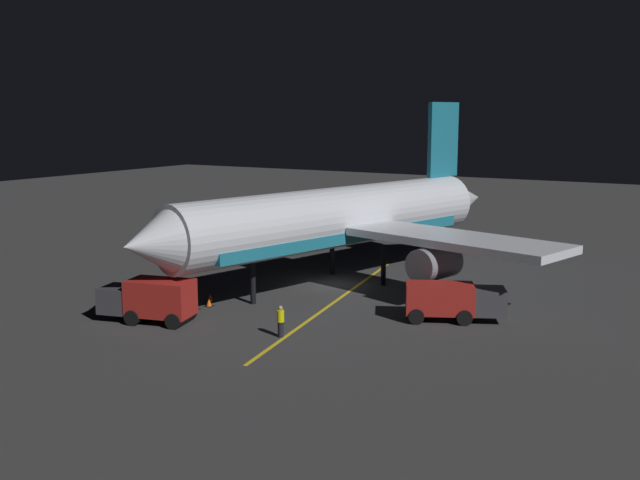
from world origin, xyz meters
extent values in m
cube|color=#323233|center=(0.00, 0.00, -0.10)|extent=(180.00, 180.00, 0.20)
cube|color=gold|center=(-2.33, 4.00, 0.00)|extent=(4.73, 25.89, 0.01)
cylinder|color=silver|center=(0.00, 0.00, 4.79)|extent=(10.89, 27.13, 4.18)
cube|color=teal|center=(0.00, 0.00, 3.64)|extent=(9.66, 23.17, 0.75)
cone|color=silver|center=(3.75, 14.25, 4.79)|extent=(4.81, 4.27, 4.09)
cone|color=silver|center=(-3.91, -14.85, 4.79)|extent=(4.91, 5.80, 3.76)
cube|color=teal|center=(-3.17, -12.07, 9.83)|extent=(1.26, 3.57, 5.90)
cube|color=silver|center=(-9.22, 1.03, 4.16)|extent=(14.94, 8.25, 0.50)
cylinder|color=slate|center=(-8.23, 2.01, 2.76)|extent=(2.84, 3.63, 2.10)
cube|color=silver|center=(8.54, -3.64, 4.16)|extent=(14.94, 8.25, 0.50)
cylinder|color=slate|center=(8.16, -2.30, 2.76)|extent=(2.84, 3.63, 2.10)
cylinder|color=black|center=(1.89, 7.17, 1.35)|extent=(0.44, 0.44, 2.70)
cylinder|color=black|center=(-3.02, -1.63, 1.35)|extent=(0.44, 0.44, 2.70)
cylinder|color=black|center=(1.83, -2.91, 1.35)|extent=(0.44, 0.44, 2.70)
cube|color=maroon|center=(3.98, 13.35, 1.48)|extent=(4.09, 2.93, 2.06)
cube|color=#38383D|center=(6.64, 14.01, 1.20)|extent=(2.23, 2.37, 1.50)
cylinder|color=black|center=(5.23, 13.66, 0.45)|extent=(1.43, 2.46, 0.90)
cylinder|color=black|center=(2.73, 13.03, 0.45)|extent=(1.43, 2.46, 0.90)
cube|color=maroon|center=(-9.67, 4.73, 1.30)|extent=(4.41, 3.55, 1.70)
cube|color=#38383D|center=(-12.25, 3.53, 1.20)|extent=(2.48, 2.57, 1.50)
cylinder|color=black|center=(-10.90, 4.15, 0.45)|extent=(1.79, 2.47, 0.90)
cylinder|color=black|center=(-8.44, 5.31, 0.45)|extent=(1.79, 2.47, 0.90)
cylinder|color=black|center=(-3.51, 12.19, 0.42)|extent=(0.32, 0.32, 0.85)
cylinder|color=yellow|center=(-3.51, 12.19, 1.18)|extent=(0.40, 0.40, 0.65)
sphere|color=tan|center=(-3.51, 12.19, 1.62)|extent=(0.24, 0.24, 0.24)
cone|color=#EA590F|center=(3.89, 9.10, 0.28)|extent=(0.36, 0.36, 0.55)
cube|color=black|center=(3.89, 9.10, 0.01)|extent=(0.50, 0.50, 0.03)
cone|color=#EA590F|center=(4.49, 8.23, 0.28)|extent=(0.36, 0.36, 0.55)
cube|color=black|center=(4.49, 8.23, 0.01)|extent=(0.50, 0.50, 0.03)
cone|color=#EA590F|center=(4.13, 10.11, 0.28)|extent=(0.36, 0.36, 0.55)
cube|color=black|center=(4.13, 10.11, 0.01)|extent=(0.50, 0.50, 0.03)
camera|label=1|loc=(-24.76, 44.24, 11.94)|focal=41.47mm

